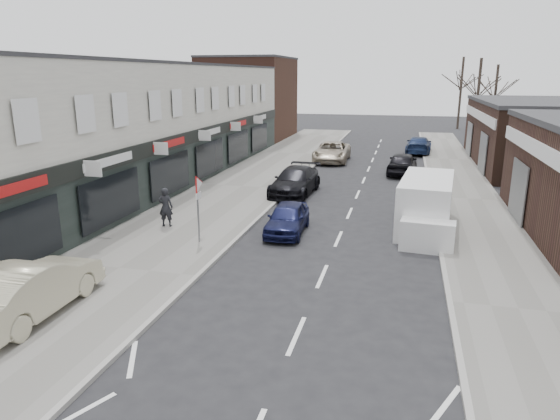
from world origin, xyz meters
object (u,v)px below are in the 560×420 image
Objects in this scene: white_van at (426,206)px; parked_car_left_a at (287,218)px; parked_car_left_c at (332,152)px; parked_car_right_a at (426,201)px; parked_car_right_b at (402,163)px; sedan_on_pavement at (32,288)px; pedestrian at (166,207)px; warning_sign at (198,190)px; parked_car_right_c at (419,145)px; parked_car_left_b at (295,181)px.

parked_car_left_a is (-5.60, -1.76, -0.43)m from white_van.
white_van is 5.88m from parked_car_left_a.
parked_car_left_c is 1.32× the size of parked_car_right_a.
parked_car_left_c is 1.22× the size of parked_car_right_b.
sedan_on_pavement is 25.23m from parked_car_right_b.
parked_car_left_a is at bearing -178.63° from pedestrian.
warning_sign is 0.55× the size of parked_car_right_c.
white_van is at bearing -34.43° from parked_car_left_b.
warning_sign is 9.54m from white_van.
parked_car_right_c is at bearing 71.81° from warning_sign.
parked_car_right_c is at bearing -84.18° from parked_car_right_a.
parked_car_left_a is at bearing -156.96° from white_van.
parked_car_left_a is (4.95, 9.09, -0.24)m from sedan_on_pavement.
parked_car_right_c reaches higher than parked_car_right_a.
parked_car_right_a is (10.65, 13.45, -0.20)m from sedan_on_pavement.
pedestrian reaches higher than parked_car_right_c.
parked_car_right_a is at bearing 37.61° from warning_sign.
pedestrian is 0.32× the size of parked_car_left_c.
pedestrian is (-2.21, 1.57, -1.23)m from warning_sign.
white_van is 12.60m from parked_car_right_b.
parked_car_left_c reaches higher than parked_car_left_b.
parked_car_right_a is 0.92× the size of parked_car_right_b.
parked_car_left_c reaches higher than parked_car_right_a.
sedan_on_pavement is 0.90× the size of parked_car_left_b.
sedan_on_pavement reaches higher than parked_car_left_c.
parked_car_right_b is at bearing -37.70° from parked_car_left_c.
warning_sign reaches higher than parked_car_left_a.
white_van is 1.46× the size of parked_car_right_a.
white_van is at bearing -173.71° from pedestrian.
parked_car_left_c is (-0.80, 18.25, 0.11)m from parked_car_left_a.
warning_sign is 18.26m from parked_car_right_b.
parked_car_right_b is (5.29, -3.94, 0.00)m from parked_car_left_c.
white_van reaches higher than pedestrian.
parked_car_left_b is at bearing -14.79° from parked_car_right_a.
parked_car_right_a is (0.10, 2.61, -0.39)m from white_van.
parked_car_left_b is 0.94× the size of parked_car_left_c.
pedestrian is (-10.77, -2.50, -0.09)m from white_van.
warning_sign is 0.45× the size of white_van.
parked_car_right_c is at bearing 40.72° from parked_car_left_c.
parked_car_left_c is 1.10× the size of parked_car_right_c.
parked_car_left_a is 0.85× the size of parked_car_right_b.
sedan_on_pavement reaches higher than parked_car_left_a.
parked_car_left_c is (4.15, 27.34, -0.12)m from sedan_on_pavement.
sedan_on_pavement is (-10.55, -10.85, -0.19)m from white_van.
warning_sign is at bearing -148.99° from white_van.
pedestrian is at bearing 30.97° from parked_car_right_a.
pedestrian is at bearing 69.90° from parked_car_right_c.
sedan_on_pavement is at bearing 84.73° from pedestrian.
parked_car_left_c is at bearing -32.30° from parked_car_right_b.
parked_car_left_a is 14.99m from parked_car_right_b.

